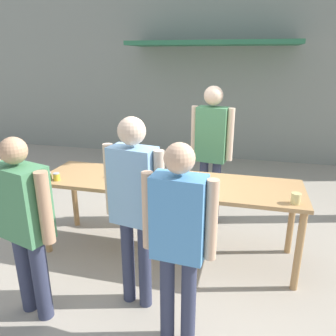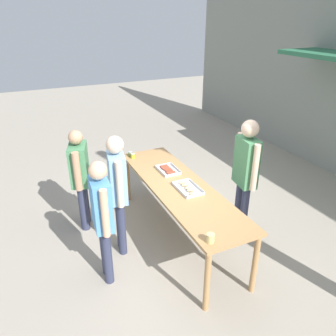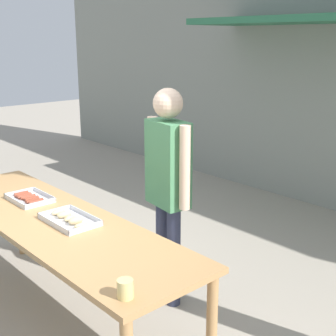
{
  "view_description": "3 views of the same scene",
  "coord_description": "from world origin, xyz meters",
  "px_view_note": "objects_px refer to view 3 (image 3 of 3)",
  "views": [
    {
      "loc": [
        0.8,
        -3.2,
        2.16
      ],
      "look_at": [
        0.0,
        0.0,
        1.03
      ],
      "focal_mm": 35.0,
      "sensor_mm": 36.0,
      "label": 1
    },
    {
      "loc": [
        3.62,
        -1.86,
        3.09
      ],
      "look_at": [
        -0.49,
        0.06,
        0.93
      ],
      "focal_mm": 35.0,
      "sensor_mm": 36.0,
      "label": 2
    },
    {
      "loc": [
        3.04,
        -1.56,
        2.2
      ],
      "look_at": [
        0.36,
        0.86,
        1.19
      ],
      "focal_mm": 50.0,
      "sensor_mm": 36.0,
      "label": 3
    }
  ],
  "objects_px": {
    "food_tray_sausages": "(30,199)",
    "food_tray_buns": "(70,219)",
    "beer_cup": "(125,289)",
    "person_server_behind_table": "(168,177)"
  },
  "relations": [
    {
      "from": "food_tray_sausages",
      "to": "food_tray_buns",
      "type": "relative_size",
      "value": 0.86
    },
    {
      "from": "beer_cup",
      "to": "person_server_behind_table",
      "type": "xyz_separation_m",
      "value": [
        -0.91,
        1.13,
        0.18
      ]
    },
    {
      "from": "food_tray_sausages",
      "to": "beer_cup",
      "type": "xyz_separation_m",
      "value": [
        1.76,
        -0.32,
        0.04
      ]
    },
    {
      "from": "food_tray_buns",
      "to": "beer_cup",
      "type": "xyz_separation_m",
      "value": [
        1.11,
        -0.33,
        0.03
      ]
    },
    {
      "from": "food_tray_sausages",
      "to": "food_tray_buns",
      "type": "xyz_separation_m",
      "value": [
        0.64,
        0.0,
        0.01
      ]
    },
    {
      "from": "beer_cup",
      "to": "person_server_behind_table",
      "type": "distance_m",
      "value": 1.46
    },
    {
      "from": "beer_cup",
      "to": "person_server_behind_table",
      "type": "relative_size",
      "value": 0.06
    },
    {
      "from": "food_tray_sausages",
      "to": "person_server_behind_table",
      "type": "distance_m",
      "value": 1.18
    },
    {
      "from": "food_tray_buns",
      "to": "beer_cup",
      "type": "relative_size",
      "value": 4.46
    },
    {
      "from": "food_tray_sausages",
      "to": "beer_cup",
      "type": "bearing_deg",
      "value": -10.45
    }
  ]
}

